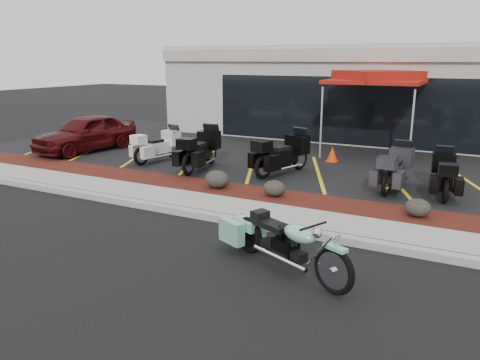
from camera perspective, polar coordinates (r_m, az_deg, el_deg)
The scene contains 18 objects.
ground at distance 9.25m, azimuth -1.36°, elevation -7.36°, with size 90.00×90.00×0.00m, color black.
curb at distance 9.97m, azimuth 1.12°, elevation -5.24°, with size 24.00×0.25×0.15m, color gray.
sidewalk at distance 10.57m, azimuth 2.79°, elevation -4.09°, with size 24.00×1.20×0.15m, color gray.
mulch_bed at distance 11.62m, azimuth 5.25°, elevation -2.38°, with size 24.00×1.20×0.16m, color #35180C.
upper_lot at distance 16.61m, azimuth 12.28°, elevation 2.48°, with size 26.00×9.60×0.15m, color black.
dealership_building at distance 22.43m, azimuth 16.83°, elevation 10.23°, with size 18.00×8.16×4.00m.
boulder_left at distance 12.27m, azimuth -2.81°, elevation 0.11°, with size 0.66×0.55×0.47m, color black.
boulder_mid at distance 11.55m, azimuth 4.20°, elevation -1.01°, with size 0.56×0.47×0.40m, color black.
boulder_right at distance 10.74m, azimuth 20.85°, elevation -3.18°, with size 0.55×0.46×0.39m, color black.
hero_cruiser at distance 7.19m, azimuth 11.44°, elevation -9.95°, with size 2.85×0.72×1.00m, color #7FC6AE, non-canonical shape.
touring_white at distance 16.15m, azimuth -8.07°, elevation 4.69°, with size 1.99×0.76×1.16m, color white, non-canonical shape.
touring_black_front at distance 15.04m, azimuth -3.57°, elevation 4.40°, with size 2.26×0.86×1.32m, color black, non-canonical shape.
touring_black_mid at distance 14.37m, azimuth 7.31°, elevation 3.82°, with size 2.25×0.86×1.31m, color black, non-canonical shape.
touring_grey at distance 13.40m, azimuth 19.18°, elevation 2.12°, with size 2.07×0.79×1.21m, color #2E2D32, non-canonical shape.
touring_black_rear at distance 13.28m, azimuth 23.47°, elevation 1.47°, with size 1.96×0.75×1.14m, color black, non-canonical shape.
parked_car at distance 18.16m, azimuth -18.27°, elevation 5.48°, with size 1.58×3.93×1.34m, color #40090A.
traffic_cone at distance 15.81m, azimuth 11.18°, elevation 3.13°, with size 0.36×0.36×0.49m, color red.
popup_canopy at distance 17.16m, azimuth 16.35°, elevation 11.79°, with size 3.69×3.69×2.92m.
Camera 1 is at (4.11, -7.53, 3.44)m, focal length 35.00 mm.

